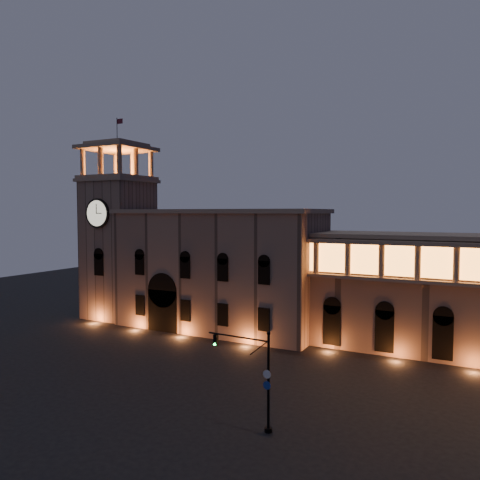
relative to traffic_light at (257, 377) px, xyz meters
The scene contains 5 objects.
ground 18.24m from the traffic_light, 163.50° to the left, with size 160.00×160.00×0.00m, color black.
government_building 33.36m from the traffic_light, 125.30° to the left, with size 30.80×12.80×17.60m.
clock_tower 46.41m from the traffic_light, 145.26° to the left, with size 9.80×9.80×32.40m.
colonnade_wing 32.76m from the traffic_light, 62.65° to the left, with size 40.60×11.50×14.50m.
traffic_light is the anchor object (origin of this frame).
Camera 1 is at (32.46, -37.65, 17.15)m, focal length 35.00 mm.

